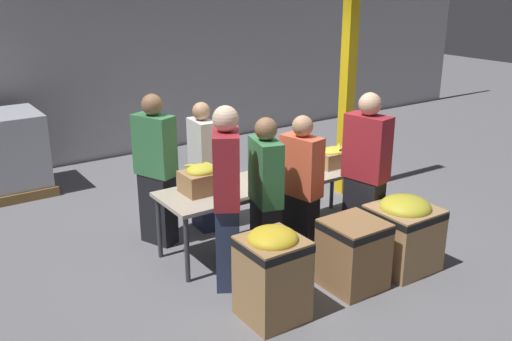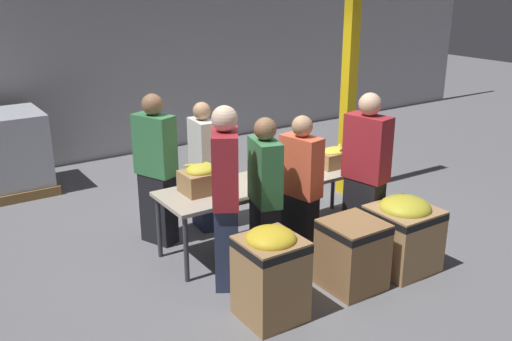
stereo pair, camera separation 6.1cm
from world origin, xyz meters
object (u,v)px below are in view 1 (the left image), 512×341
object	(u,v)px
volunteer_2	(301,191)
volunteer_5	(365,175)
banana_box_2	(335,156)
donation_bin_1	(353,252)
volunteer_3	(227,199)
support_pillar	(349,47)
volunteer_0	(203,167)
volunteer_4	(156,171)
donation_bin_2	(403,230)
banana_box_1	(275,166)
pallet_stack_0	(6,154)
banana_box_0	(202,178)
donation_bin_0	(272,271)
volunteer_1	(266,199)
sorting_table	(270,184)

from	to	relation	value
volunteer_2	volunteer_5	bearing A→B (deg)	-115.63
banana_box_2	donation_bin_1	world-z (taller)	banana_box_2
volunteer_3	volunteer_5	xyz separation A→B (m)	(1.60, -0.20, -0.01)
support_pillar	volunteer_0	bearing A→B (deg)	179.40
banana_box_2	donation_bin_1	xyz separation A→B (m)	(-0.84, -1.25, -0.49)
volunteer_3	volunteer_4	bearing A→B (deg)	38.58
volunteer_3	donation_bin_2	size ratio (longest dim) A/B	2.29
banana_box_2	volunteer_3	xyz separation A→B (m)	(-1.81, -0.52, 0.03)
banana_box_1	pallet_stack_0	bearing A→B (deg)	123.21
banana_box_0	volunteer_0	bearing A→B (deg)	59.99
volunteer_3	donation_bin_0	distance (m)	0.84
volunteer_5	donation_bin_2	size ratio (longest dim) A/B	2.26
support_pillar	volunteer_4	bearing A→B (deg)	-179.56
banana_box_0	banana_box_1	xyz separation A→B (m)	(0.86, -0.10, 0.00)
volunteer_2	volunteer_5	size ratio (longest dim) A/B	0.90
donation_bin_0	pallet_stack_0	distance (m)	4.73
volunteer_1	volunteer_5	distance (m)	1.20
donation_bin_0	support_pillar	world-z (taller)	support_pillar
banana_box_1	donation_bin_1	xyz separation A→B (m)	(0.03, -1.26, -0.52)
banana_box_1	volunteer_5	xyz separation A→B (m)	(0.66, -0.74, -0.02)
donation_bin_1	volunteer_1	bearing A→B (deg)	129.04
volunteer_0	volunteer_3	size ratio (longest dim) A/B	0.86
banana_box_2	support_pillar	size ratio (longest dim) A/B	0.11
banana_box_0	support_pillar	size ratio (longest dim) A/B	0.10
banana_box_2	donation_bin_0	distance (m)	2.23
volunteer_0	support_pillar	size ratio (longest dim) A/B	0.38
donation_bin_1	donation_bin_2	xyz separation A→B (m)	(0.69, -0.00, 0.05)
banana_box_1	support_pillar	distance (m)	2.15
volunteer_4	volunteer_5	bearing A→B (deg)	28.27
volunteer_4	support_pillar	distance (m)	3.03
volunteer_0	pallet_stack_0	world-z (taller)	volunteer_0
donation_bin_2	volunteer_4	bearing A→B (deg)	132.95
banana_box_1	volunteer_1	world-z (taller)	volunteer_1
volunteer_0	volunteer_1	xyz separation A→B (m)	(-0.03, -1.32, 0.05)
pallet_stack_0	banana_box_1	bearing A→B (deg)	-56.79
donation_bin_0	banana_box_1	bearing A→B (deg)	53.61
donation_bin_2	donation_bin_1	bearing A→B (deg)	180.00
volunteer_2	donation_bin_1	world-z (taller)	volunteer_2
donation_bin_2	sorting_table	bearing A→B (deg)	120.69
volunteer_1	volunteer_4	xyz separation A→B (m)	(-0.58, 1.27, 0.04)
volunteer_4	volunteer_0	bearing A→B (deg)	71.52
banana_box_2	volunteer_1	xyz separation A→B (m)	(-1.40, -0.56, -0.05)
volunteer_2	support_pillar	world-z (taller)	support_pillar
sorting_table	donation_bin_1	world-z (taller)	sorting_table
volunteer_0	banana_box_1	bearing A→B (deg)	38.25
sorting_table	banana_box_0	size ratio (longest dim) A/B	6.25
banana_box_2	sorting_table	bearing A→B (deg)	177.63
sorting_table	volunteer_5	size ratio (longest dim) A/B	1.45
volunteer_3	volunteer_0	bearing A→B (deg)	11.68
volunteer_5	donation_bin_1	distance (m)	0.97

